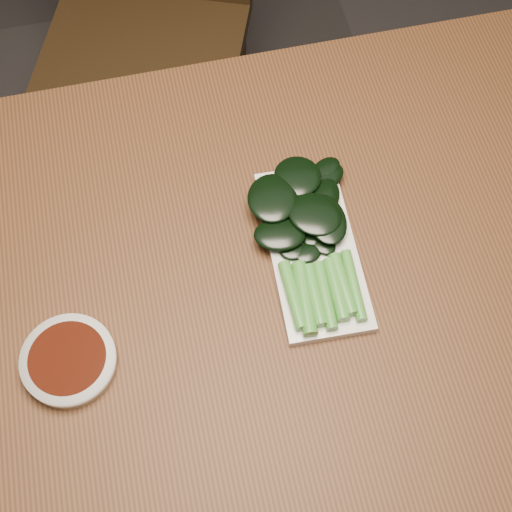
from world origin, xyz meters
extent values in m
plane|color=#292626|center=(0.00, 0.00, 0.00)|extent=(6.00, 6.00, 0.00)
cube|color=#4A2A15|center=(0.00, 0.00, 0.73)|extent=(1.40, 0.80, 0.04)
cylinder|color=#4A2A15|center=(0.64, 0.34, 0.35)|extent=(0.05, 0.05, 0.71)
cube|color=black|center=(-0.09, 0.72, 0.43)|extent=(0.56, 0.56, 0.04)
cylinder|color=black|center=(-0.33, 0.61, 0.21)|extent=(0.04, 0.04, 0.41)
cylinder|color=black|center=(0.02, 0.47, 0.21)|extent=(0.04, 0.04, 0.41)
cylinder|color=black|center=(-0.20, 0.96, 0.21)|extent=(0.04, 0.04, 0.41)
cylinder|color=black|center=(0.15, 0.83, 0.21)|extent=(0.04, 0.04, 0.41)
cylinder|color=silver|center=(-0.25, -0.07, 0.76)|extent=(0.12, 0.12, 0.03)
cylinder|color=#3C1005|center=(-0.25, -0.07, 0.77)|extent=(0.10, 0.10, 0.00)
cube|color=silver|center=(0.10, 0.02, 0.76)|extent=(0.13, 0.27, 0.01)
cylinder|color=#428C30|center=(0.05, -0.04, 0.77)|extent=(0.02, 0.10, 0.02)
cylinder|color=#428C30|center=(0.07, -0.05, 0.77)|extent=(0.03, 0.11, 0.02)
cylinder|color=#428C30|center=(0.08, -0.05, 0.77)|extent=(0.02, 0.09, 0.02)
cylinder|color=#428C30|center=(0.09, -0.05, 0.77)|extent=(0.02, 0.10, 0.02)
cylinder|color=#428C30|center=(0.11, -0.05, 0.77)|extent=(0.02, 0.09, 0.02)
cylinder|color=#428C30|center=(0.12, -0.04, 0.77)|extent=(0.02, 0.09, 0.02)
cylinder|color=#428C30|center=(0.14, -0.05, 0.77)|extent=(0.02, 0.10, 0.02)
ellipsoid|color=black|center=(0.12, 0.05, 0.78)|extent=(0.06, 0.08, 0.01)
ellipsoid|color=black|center=(0.12, 0.04, 0.78)|extent=(0.06, 0.06, 0.01)
ellipsoid|color=black|center=(0.14, 0.13, 0.77)|extent=(0.08, 0.06, 0.01)
ellipsoid|color=black|center=(0.06, 0.05, 0.78)|extent=(0.08, 0.07, 0.01)
ellipsoid|color=black|center=(0.05, 0.12, 0.77)|extent=(0.05, 0.05, 0.01)
ellipsoid|color=black|center=(0.08, 0.12, 0.77)|extent=(0.05, 0.06, 0.01)
ellipsoid|color=black|center=(0.06, 0.09, 0.78)|extent=(0.06, 0.05, 0.01)
ellipsoid|color=black|center=(0.10, 0.07, 0.78)|extent=(0.05, 0.05, 0.01)
ellipsoid|color=black|center=(0.05, 0.08, 0.78)|extent=(0.05, 0.05, 0.01)
ellipsoid|color=black|center=(0.10, 0.13, 0.78)|extent=(0.09, 0.09, 0.01)
ellipsoid|color=black|center=(0.11, 0.06, 0.78)|extent=(0.10, 0.10, 0.01)
ellipsoid|color=black|center=(0.15, 0.14, 0.77)|extent=(0.06, 0.05, 0.01)
ellipsoid|color=black|center=(0.11, 0.05, 0.77)|extent=(0.04, 0.05, 0.01)
ellipsoid|color=black|center=(0.06, 0.09, 0.77)|extent=(0.06, 0.07, 0.01)
ellipsoid|color=black|center=(0.13, 0.09, 0.77)|extent=(0.08, 0.09, 0.01)
ellipsoid|color=black|center=(0.06, 0.10, 0.79)|extent=(0.09, 0.10, 0.01)
ellipsoid|color=black|center=(0.07, 0.09, 0.77)|extent=(0.09, 0.08, 0.01)
ellipsoid|color=black|center=(0.09, 0.01, 0.77)|extent=(0.04, 0.04, 0.01)
ellipsoid|color=black|center=(0.11, 0.04, 0.77)|extent=(0.05, 0.05, 0.01)
ellipsoid|color=black|center=(0.07, 0.02, 0.77)|extent=(0.05, 0.04, 0.01)
ellipsoid|color=black|center=(0.11, 0.02, 0.77)|extent=(0.05, 0.05, 0.01)
camera|label=1|loc=(-0.08, -0.40, 1.65)|focal=50.00mm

